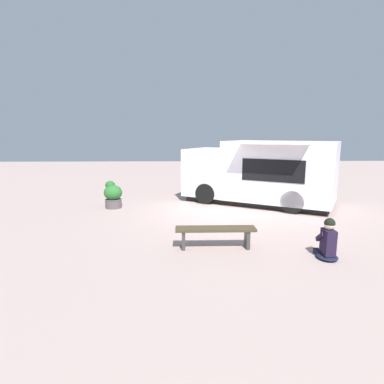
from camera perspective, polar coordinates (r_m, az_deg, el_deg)
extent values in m
plane|color=#A58D87|center=(11.16, 5.63, -3.48)|extent=(40.00, 40.00, 0.00)
cube|color=white|center=(12.27, 15.43, 3.65)|extent=(3.87, 4.49, 2.17)
cube|color=white|center=(13.15, 3.52, 3.73)|extent=(2.71, 2.51, 1.84)
cube|color=#18282F|center=(13.47, 0.38, 5.29)|extent=(1.60, 0.91, 0.70)
cube|color=black|center=(11.14, 14.19, 3.73)|extent=(1.06, 1.87, 0.76)
cube|color=white|center=(10.80, 14.04, 8.41)|extent=(1.66, 2.32, 0.03)
cube|color=black|center=(12.66, 11.50, -1.46)|extent=(4.15, 5.48, 0.22)
cylinder|color=black|center=(14.10, 6.02, 1.09)|extent=(0.58, 0.79, 0.79)
cylinder|color=black|center=(12.25, 2.46, -0.29)|extent=(0.58, 0.79, 0.79)
cylinder|color=black|center=(13.28, 19.12, -0.02)|extent=(0.58, 0.79, 0.79)
cylinder|color=black|center=(11.29, 17.52, -1.71)|extent=(0.58, 0.79, 0.79)
ellipsoid|color=black|center=(7.63, 23.00, -10.59)|extent=(0.52, 0.44, 0.10)
cube|color=black|center=(7.84, 23.08, -9.96)|extent=(0.36, 0.11, 0.11)
cube|color=black|center=(7.76, 21.71, -10.07)|extent=(0.36, 0.11, 0.11)
cube|color=black|center=(7.52, 23.18, -8.24)|extent=(0.35, 0.22, 0.56)
sphere|color=beige|center=(7.41, 23.40, -5.40)|extent=(0.23, 0.23, 0.23)
sphere|color=black|center=(7.41, 23.42, -5.19)|extent=(0.23, 0.23, 0.23)
cube|color=black|center=(7.67, 23.52, -7.33)|extent=(0.35, 0.09, 0.29)
cube|color=black|center=(7.58, 22.05, -7.42)|extent=(0.35, 0.09, 0.29)
cylinder|color=gold|center=(7.79, 22.23, -7.59)|extent=(0.31, 0.10, 0.09)
cube|color=#D74325|center=(7.79, 22.24, -7.46)|extent=(0.26, 0.06, 0.02)
cylinder|color=tan|center=(14.11, -14.38, -0.08)|extent=(0.40, 0.40, 0.35)
torus|color=#9E9888|center=(14.09, -14.41, 0.56)|extent=(0.43, 0.43, 0.04)
ellipsoid|color=#225E25|center=(14.06, -14.44, 1.23)|extent=(0.41, 0.41, 0.35)
sphere|color=red|center=(14.10, -14.98, 1.60)|extent=(0.06, 0.06, 0.06)
sphere|color=red|center=(14.20, -14.53, 1.61)|extent=(0.08, 0.08, 0.08)
sphere|color=red|center=(14.08, -15.14, 1.29)|extent=(0.05, 0.05, 0.05)
sphere|color=red|center=(13.94, -14.18, 1.62)|extent=(0.05, 0.05, 0.05)
sphere|color=red|center=(14.06, -15.14, 1.29)|extent=(0.08, 0.08, 0.08)
sphere|color=#C91942|center=(14.19, -14.78, 1.54)|extent=(0.09, 0.09, 0.09)
cylinder|color=#53494C|center=(11.95, -13.87, -2.01)|extent=(0.58, 0.58, 0.32)
torus|color=#554C51|center=(11.92, -13.90, -1.33)|extent=(0.60, 0.60, 0.04)
ellipsoid|color=#28672A|center=(11.87, -13.95, -0.10)|extent=(0.65, 0.65, 0.55)
sphere|color=#D73789|center=(12.06, -14.65, 0.49)|extent=(0.05, 0.05, 0.05)
sphere|color=#D22D90|center=(11.60, -13.90, 0.16)|extent=(0.06, 0.06, 0.06)
sphere|color=#E12E89|center=(12.06, -13.93, 0.79)|extent=(0.06, 0.06, 0.06)
sphere|color=#DF3297|center=(12.02, -13.77, 0.88)|extent=(0.07, 0.07, 0.07)
sphere|color=#DD3C8E|center=(12.01, -14.54, 0.79)|extent=(0.06, 0.06, 0.06)
sphere|color=#E0227A|center=(11.75, -12.81, 0.28)|extent=(0.06, 0.06, 0.06)
cube|color=#413624|center=(7.55, 4.24, -6.59)|extent=(0.40, 1.89, 0.06)
cube|color=#383635|center=(7.59, -1.53, -8.46)|extent=(0.34, 0.08, 0.44)
cube|color=#383635|center=(7.74, 9.83, -8.24)|extent=(0.34, 0.08, 0.44)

